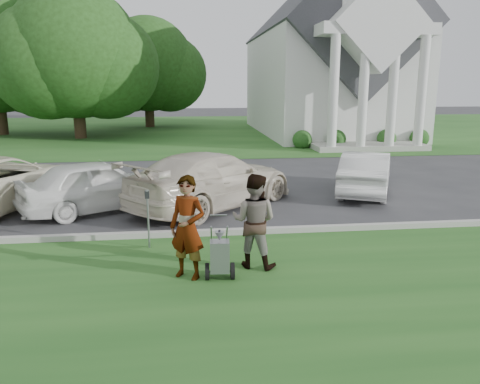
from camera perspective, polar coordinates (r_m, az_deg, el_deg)
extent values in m
plane|color=#333335|center=(10.84, -0.57, -6.15)|extent=(120.00, 120.00, 0.00)
cube|color=#1F4D1A|center=(8.09, 1.76, -13.10)|extent=(80.00, 7.00, 0.01)
cube|color=#1F4D1A|center=(37.36, -5.03, 7.58)|extent=(80.00, 30.00, 0.01)
cube|color=#9E9E93|center=(11.33, -0.87, -4.88)|extent=(80.00, 0.18, 0.15)
cube|color=white|center=(35.63, 10.01, 12.80)|extent=(9.00, 16.00, 7.00)
cube|color=#38383D|center=(35.79, 10.25, 18.41)|extent=(9.19, 17.00, 9.19)
cube|color=#9E9E93|center=(27.15, 15.25, 5.41)|extent=(6.20, 2.60, 0.30)
cylinder|color=white|center=(25.18, 11.32, 11.56)|extent=(0.50, 0.50, 6.00)
cylinder|color=white|center=(25.71, 14.78, 11.41)|extent=(0.50, 0.50, 6.00)
cylinder|color=white|center=(26.33, 18.09, 11.23)|extent=(0.50, 0.50, 6.00)
cylinder|color=white|center=(27.04, 21.23, 11.03)|extent=(0.50, 0.50, 6.00)
cube|color=white|center=(26.89, 16.24, 18.44)|extent=(6.20, 2.00, 0.60)
cube|color=white|center=(26.92, 16.29, 19.07)|extent=(5.09, 2.20, 5.09)
sphere|color=#1E4C19|center=(26.88, 7.59, 6.33)|extent=(1.10, 1.10, 1.10)
sphere|color=#1E4C19|center=(27.44, 11.67, 6.31)|extent=(1.10, 1.10, 1.10)
sphere|color=#1E4C19|center=(28.52, 17.44, 6.23)|extent=(1.10, 1.10, 1.10)
sphere|color=#1E4C19|center=(29.39, 21.02, 6.15)|extent=(1.10, 1.10, 1.10)
cylinder|color=#332316|center=(32.97, -19.02, 8.98)|extent=(0.76, 0.76, 3.20)
sphere|color=#204114|center=(32.97, -19.54, 15.76)|extent=(8.40, 8.40, 8.40)
sphere|color=#204114|center=(32.88, -15.99, 14.54)|extent=(6.89, 6.89, 6.89)
sphere|color=#204114|center=(33.04, -22.50, 14.42)|extent=(7.22, 7.22, 7.22)
cylinder|color=#332316|center=(37.51, -27.17, 8.99)|extent=(0.76, 0.76, 3.60)
sphere|color=#204114|center=(37.13, -24.49, 14.51)|extent=(7.54, 7.54, 7.54)
cylinder|color=#332316|center=(40.33, -10.98, 9.93)|extent=(0.76, 0.76, 3.00)
sphere|color=#204114|center=(40.31, -11.21, 15.03)|extent=(7.60, 7.60, 7.60)
sphere|color=#204114|center=(40.50, -8.65, 14.04)|extent=(6.23, 6.23, 6.23)
sphere|color=#204114|center=(40.13, -13.44, 14.12)|extent=(6.54, 6.54, 6.54)
cylinder|color=black|center=(8.84, -4.02, -9.65)|extent=(0.09, 0.33, 0.32)
cylinder|color=black|center=(8.85, -0.91, -9.60)|extent=(0.09, 0.33, 0.32)
cylinder|color=#2D2D33|center=(8.84, -2.46, -9.63)|extent=(0.54, 0.07, 0.04)
cube|color=gray|center=(8.73, -2.48, -7.84)|extent=(0.37, 0.31, 0.59)
cone|color=gray|center=(8.60, -2.51, -5.40)|extent=(0.19, 0.19, 0.17)
cylinder|color=#2D2D33|center=(8.57, -2.52, -4.85)|extent=(0.04, 0.04, 0.06)
cylinder|color=gray|center=(9.13, -3.52, -5.14)|extent=(0.07, 0.79, 0.57)
cylinder|color=gray|center=(9.13, -1.62, -5.11)|extent=(0.07, 0.79, 0.57)
cylinder|color=gray|center=(9.42, -2.63, -2.82)|extent=(0.34, 0.05, 0.03)
imported|color=#999999|center=(8.68, -6.42, -4.42)|extent=(0.85, 0.76, 1.95)
imported|color=#999999|center=(9.17, 1.73, -3.62)|extent=(1.12, 1.02, 1.88)
cylinder|color=gray|center=(10.48, -11.11, -3.78)|extent=(0.04, 0.04, 1.15)
cube|color=#2D2D33|center=(10.32, -11.26, -0.31)|extent=(0.10, 0.07, 0.17)
cylinder|color=gray|center=(10.30, -11.28, 0.15)|extent=(0.09, 0.09, 0.03)
imported|color=white|center=(13.92, -16.86, 0.81)|extent=(4.68, 3.67, 1.49)
imported|color=beige|center=(13.77, -3.37, 1.52)|extent=(5.68, 5.48, 1.63)
imported|color=silver|center=(16.04, 15.07, 2.32)|extent=(3.11, 4.45, 1.39)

